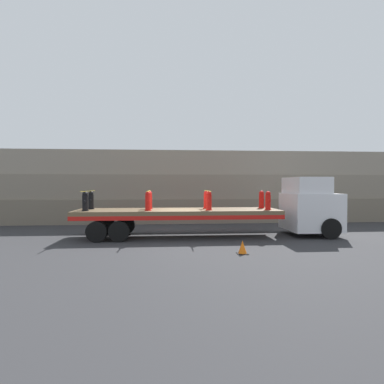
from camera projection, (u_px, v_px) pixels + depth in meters
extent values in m
plane|color=#2D2D30|center=(178.00, 237.00, 15.12)|extent=(120.00, 120.00, 0.00)
cube|color=#706656|center=(176.00, 210.00, 21.48)|extent=(60.00, 3.00, 1.66)
cube|color=gray|center=(176.00, 187.00, 21.59)|extent=(60.00, 3.00, 1.66)
cube|color=gray|center=(176.00, 164.00, 21.70)|extent=(60.00, 3.00, 1.66)
cube|color=silver|center=(310.00, 212.00, 15.61)|extent=(2.47, 2.52, 1.91)
cube|color=silver|center=(306.00, 185.00, 15.56)|extent=(1.73, 2.32, 0.84)
cube|color=black|center=(323.00, 204.00, 15.65)|extent=(0.99, 2.22, 1.07)
cylinder|color=black|center=(330.00, 229.00, 14.47)|extent=(1.01, 0.28, 1.01)
cylinder|color=black|center=(308.00, 222.00, 16.85)|extent=(1.01, 0.28, 1.01)
cube|color=brown|center=(178.00, 211.00, 15.09)|extent=(10.09, 2.42, 0.20)
cube|color=red|center=(179.00, 218.00, 13.93)|extent=(10.09, 0.08, 0.20)
cube|color=red|center=(178.00, 213.00, 16.26)|extent=(10.09, 0.08, 0.20)
cylinder|color=black|center=(119.00, 231.00, 13.79)|extent=(0.96, 0.30, 0.96)
cylinder|color=black|center=(126.00, 225.00, 16.00)|extent=(0.96, 0.30, 0.96)
cylinder|color=black|center=(97.00, 232.00, 13.71)|extent=(0.96, 0.30, 0.96)
cylinder|color=black|center=(107.00, 225.00, 15.93)|extent=(0.96, 0.30, 0.96)
cylinder|color=black|center=(85.00, 211.00, 14.22)|extent=(0.33, 0.33, 0.03)
cylinder|color=black|center=(85.00, 203.00, 14.21)|extent=(0.27, 0.27, 0.75)
sphere|color=black|center=(85.00, 194.00, 14.20)|extent=(0.25, 0.25, 0.25)
cylinder|color=black|center=(84.00, 201.00, 14.02)|extent=(0.12, 0.11, 0.12)
cylinder|color=black|center=(86.00, 201.00, 14.40)|extent=(0.12, 0.11, 0.12)
cylinder|color=black|center=(91.00, 209.00, 15.28)|extent=(0.33, 0.33, 0.03)
cylinder|color=black|center=(91.00, 202.00, 15.27)|extent=(0.27, 0.27, 0.75)
sphere|color=black|center=(91.00, 193.00, 15.26)|extent=(0.25, 0.25, 0.25)
cylinder|color=black|center=(90.00, 200.00, 15.08)|extent=(0.12, 0.11, 0.12)
cylinder|color=black|center=(92.00, 200.00, 15.45)|extent=(0.12, 0.11, 0.12)
cylinder|color=red|center=(148.00, 210.00, 14.44)|extent=(0.33, 0.33, 0.03)
cylinder|color=red|center=(148.00, 203.00, 14.43)|extent=(0.27, 0.27, 0.75)
sphere|color=red|center=(148.00, 194.00, 14.42)|extent=(0.25, 0.25, 0.25)
cylinder|color=red|center=(148.00, 201.00, 14.24)|extent=(0.12, 0.11, 0.12)
cylinder|color=red|center=(148.00, 201.00, 14.62)|extent=(0.12, 0.11, 0.12)
cylinder|color=red|center=(149.00, 208.00, 15.50)|extent=(0.33, 0.33, 0.03)
cylinder|color=red|center=(149.00, 202.00, 15.49)|extent=(0.27, 0.27, 0.75)
sphere|color=red|center=(149.00, 193.00, 15.48)|extent=(0.25, 0.25, 0.25)
cylinder|color=red|center=(149.00, 200.00, 15.30)|extent=(0.12, 0.11, 0.12)
cylinder|color=red|center=(150.00, 200.00, 15.68)|extent=(0.12, 0.11, 0.12)
cylinder|color=red|center=(209.00, 210.00, 14.67)|extent=(0.33, 0.33, 0.03)
cylinder|color=red|center=(209.00, 203.00, 14.66)|extent=(0.27, 0.27, 0.75)
sphere|color=red|center=(209.00, 194.00, 14.65)|extent=(0.25, 0.25, 0.25)
cylinder|color=red|center=(209.00, 201.00, 14.47)|extent=(0.12, 0.11, 0.12)
cylinder|color=red|center=(208.00, 201.00, 14.84)|extent=(0.12, 0.11, 0.12)
cylinder|color=red|center=(206.00, 208.00, 15.73)|extent=(0.33, 0.33, 0.03)
cylinder|color=red|center=(206.00, 201.00, 15.72)|extent=(0.27, 0.27, 0.75)
sphere|color=red|center=(206.00, 193.00, 15.71)|extent=(0.25, 0.25, 0.25)
cylinder|color=red|center=(207.00, 200.00, 15.53)|extent=(0.12, 0.11, 0.12)
cylinder|color=red|center=(206.00, 199.00, 15.90)|extent=(0.12, 0.11, 0.12)
cylinder|color=red|center=(268.00, 209.00, 14.89)|extent=(0.33, 0.33, 0.03)
cylinder|color=red|center=(268.00, 202.00, 14.88)|extent=(0.27, 0.27, 0.75)
sphere|color=red|center=(268.00, 194.00, 14.87)|extent=(0.25, 0.25, 0.25)
cylinder|color=red|center=(269.00, 201.00, 14.69)|extent=(0.12, 0.11, 0.12)
cylinder|color=red|center=(267.00, 200.00, 15.07)|extent=(0.12, 0.11, 0.12)
cylinder|color=red|center=(261.00, 208.00, 15.95)|extent=(0.33, 0.33, 0.03)
cylinder|color=red|center=(261.00, 201.00, 15.94)|extent=(0.27, 0.27, 0.75)
sphere|color=red|center=(261.00, 193.00, 15.93)|extent=(0.25, 0.25, 0.25)
cylinder|color=red|center=(263.00, 200.00, 15.75)|extent=(0.12, 0.11, 0.12)
cylinder|color=red|center=(260.00, 199.00, 16.13)|extent=(0.12, 0.11, 0.12)
cube|color=yellow|center=(88.00, 191.00, 14.72)|extent=(0.05, 2.62, 0.01)
cube|color=yellow|center=(149.00, 191.00, 14.95)|extent=(0.05, 2.62, 0.01)
cube|color=yellow|center=(208.00, 191.00, 15.17)|extent=(0.05, 2.62, 0.01)
cube|color=black|center=(242.00, 254.00, 11.39)|extent=(0.42, 0.42, 0.03)
cone|color=orange|center=(242.00, 247.00, 11.38)|extent=(0.32, 0.32, 0.48)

